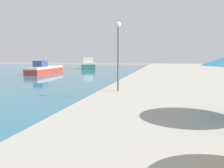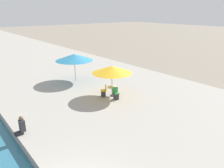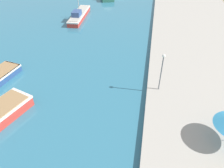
{
  "view_description": "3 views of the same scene",
  "coord_description": "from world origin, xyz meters",
  "views": [
    {
      "loc": [
        4.35,
        2.57,
        2.86
      ],
      "look_at": [
        1.5,
        15.95,
        1.32
      ],
      "focal_mm": 40.0,
      "sensor_mm": 36.0,
      "label": 1
    },
    {
      "loc": [
        -2.43,
        -5.29,
        6.92
      ],
      "look_at": [
        7.64,
        7.15,
        1.52
      ],
      "focal_mm": 35.0,
      "sensor_mm": 36.0,
      "label": 2
    },
    {
      "loc": [
        -0.37,
        -1.58,
        16.11
      ],
      "look_at": [
        -4.0,
        18.0,
        1.12
      ],
      "focal_mm": 35.0,
      "sensor_mm": 36.0,
      "label": 3
    }
  ],
  "objects": [
    {
      "name": "fishing_boat_far",
      "position": [
        -14.84,
        40.08,
        0.76
      ],
      "size": [
        2.68,
        10.63,
        3.64
      ],
      "rotation": [
        0.0,
        0.0,
        0.05
      ],
      "color": "red",
      "rests_on": "water_basin"
    },
    {
      "name": "fishing_boat_distant",
      "position": [
        -12.25,
        55.07,
        0.92
      ],
      "size": [
        5.17,
        7.87,
        4.47
      ],
      "rotation": [
        0.0,
        0.0,
        0.34
      ],
      "color": "#33705B",
      "rests_on": "water_basin"
    },
    {
      "name": "quay_promenade",
      "position": [
        8.0,
        37.0,
        0.26
      ],
      "size": [
        16.0,
        90.0,
        0.52
      ],
      "color": "#A39E93",
      "rests_on": "ground_plane"
    },
    {
      "name": "lamppost",
      "position": [
        1.3,
        18.81,
        3.61
      ],
      "size": [
        0.36,
        0.36,
        4.56
      ],
      "color": "#565B60",
      "rests_on": "quay_promenade"
    }
  ]
}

